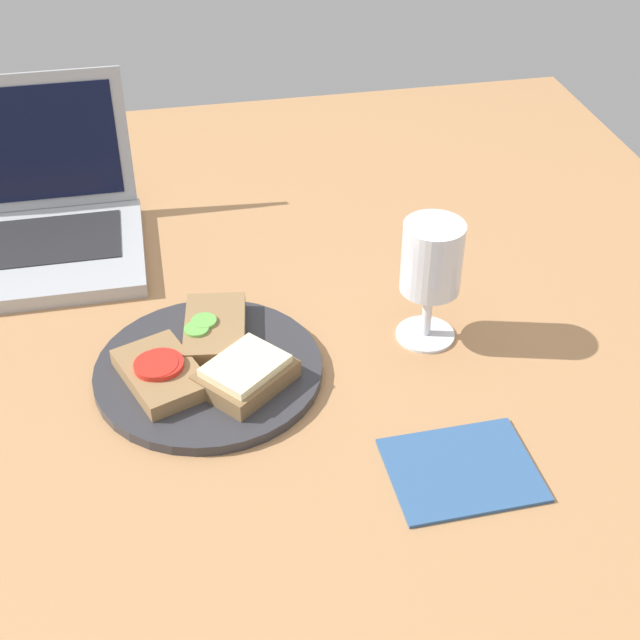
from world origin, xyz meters
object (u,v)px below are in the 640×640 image
at_px(sandwich_with_cheese, 246,374).
at_px(napkin, 462,470).
at_px(wine_glass, 431,265).
at_px(laptop, 18,226).
at_px(sandwich_with_cucumber, 215,329).
at_px(plate, 209,370).
at_px(sandwich_with_tomato, 161,372).

xyz_separation_m(sandwich_with_cheese, napkin, (0.19, -0.16, -0.02)).
distance_m(wine_glass, laptop, 0.56).
height_order(sandwich_with_cucumber, napkin, sandwich_with_cucumber).
relative_size(wine_glass, napkin, 1.06).
relative_size(plate, napkin, 1.76).
relative_size(sandwich_with_cucumber, wine_glass, 0.82).
relative_size(sandwich_with_tomato, laptop, 0.41).
distance_m(plate, sandwich_with_cheese, 0.06).
xyz_separation_m(sandwich_with_cheese, laptop, (-0.26, 0.34, 0.01)).
bearing_deg(sandwich_with_cucumber, laptop, 132.28).
bearing_deg(laptop, wine_glass, -31.08).
bearing_deg(laptop, sandwich_with_cucumber, -47.72).
distance_m(sandwich_with_cucumber, sandwich_with_cheese, 0.09).
bearing_deg(sandwich_with_tomato, plate, 14.86).
distance_m(sandwich_with_tomato, wine_glass, 0.32).
height_order(sandwich_with_cucumber, laptop, laptop).
distance_m(plate, sandwich_with_cucumber, 0.06).
relative_size(sandwich_with_cheese, wine_glass, 0.80).
bearing_deg(wine_glass, sandwich_with_cheese, -165.33).
bearing_deg(napkin, plate, 139.64).
bearing_deg(sandwich_with_cheese, laptop, 126.69).
bearing_deg(napkin, sandwich_with_cheese, 140.64).
bearing_deg(napkin, wine_glass, 82.75).
bearing_deg(sandwich_with_tomato, sandwich_with_cucumber, 45.00).
bearing_deg(napkin, sandwich_with_cucumber, 131.28).
relative_size(sandwich_with_cucumber, napkin, 0.86).
xyz_separation_m(wine_glass, napkin, (-0.03, -0.21, -0.10)).
xyz_separation_m(wine_glass, laptop, (-0.48, 0.29, -0.06)).
distance_m(sandwich_with_cucumber, wine_glass, 0.26).
height_order(plate, laptop, laptop).
bearing_deg(sandwich_with_cheese, sandwich_with_cucumber, 105.31).
distance_m(plate, laptop, 0.38).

